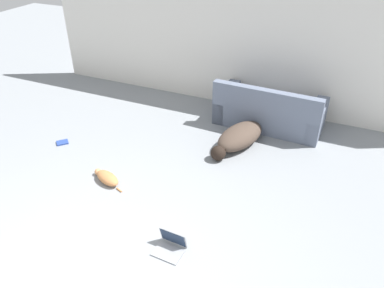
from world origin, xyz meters
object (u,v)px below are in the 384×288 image
(laptop_open, at_px, (171,244))
(couch, at_px, (269,112))
(book_blue, at_px, (62,142))
(cat, at_px, (107,178))
(dog, at_px, (239,137))

(laptop_open, bearing_deg, couch, 87.51)
(couch, bearing_deg, book_blue, 35.98)
(cat, relative_size, laptop_open, 1.76)
(couch, distance_m, dog, 0.88)
(dog, relative_size, cat, 2.36)
(laptop_open, xyz_separation_m, book_blue, (-2.58, 1.26, -0.06))
(couch, relative_size, book_blue, 7.99)
(couch, relative_size, dog, 1.32)
(couch, xyz_separation_m, laptop_open, (-0.28, -3.16, -0.18))
(couch, height_order, laptop_open, couch)
(couch, xyz_separation_m, book_blue, (-2.86, -1.90, -0.24))
(laptop_open, bearing_deg, dog, 92.02)
(book_blue, bearing_deg, couch, 33.66)
(couch, bearing_deg, laptop_open, 87.17)
(dog, xyz_separation_m, cat, (-1.37, -1.61, -0.09))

